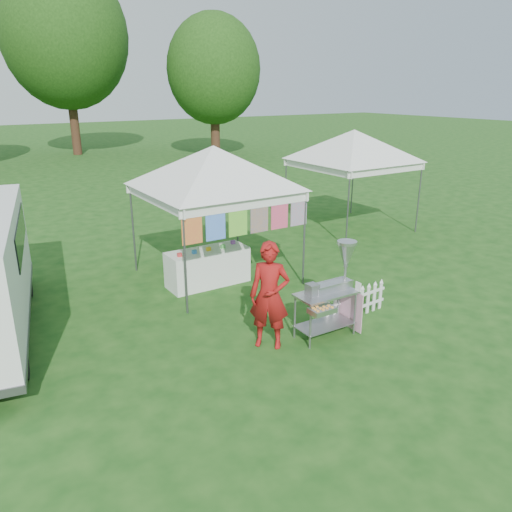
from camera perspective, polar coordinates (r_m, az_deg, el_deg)
ground at (r=8.97m, az=6.37°, el=-9.15°), size 120.00×120.00×0.00m
canopy_main at (r=10.92m, az=-4.90°, el=12.41°), size 4.24×4.24×3.45m
canopy_right at (r=15.38m, az=11.19°, el=13.97°), size 4.24×4.24×3.45m
tree_mid at (r=35.16m, az=-21.03°, el=22.42°), size 7.60×7.60×11.52m
tree_right at (r=31.90m, az=-4.86°, el=20.47°), size 5.60×5.60×8.42m
donut_cart at (r=8.72m, az=8.99°, el=-3.00°), size 1.21×0.81×1.67m
vendor at (r=8.25m, az=1.55°, el=-4.55°), size 0.78×0.78×1.83m
picket_fence at (r=9.66m, az=11.25°, el=-5.41°), size 1.62×0.12×0.56m
display_table at (r=11.09m, az=-5.53°, el=-1.27°), size 1.80×0.70×0.80m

